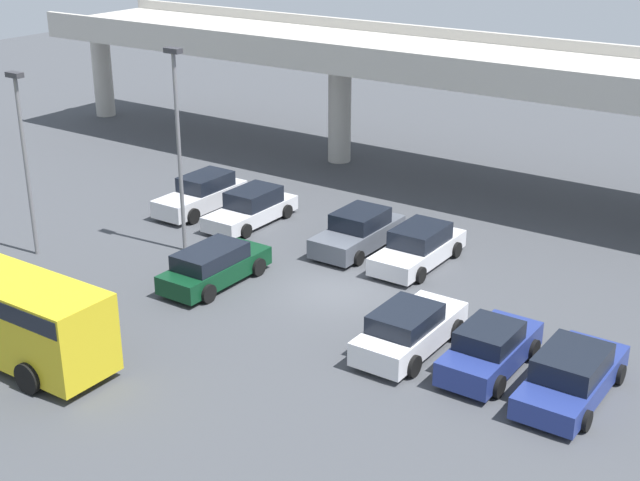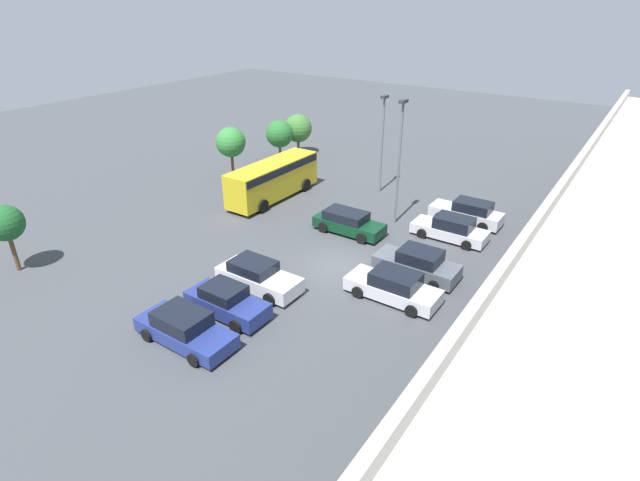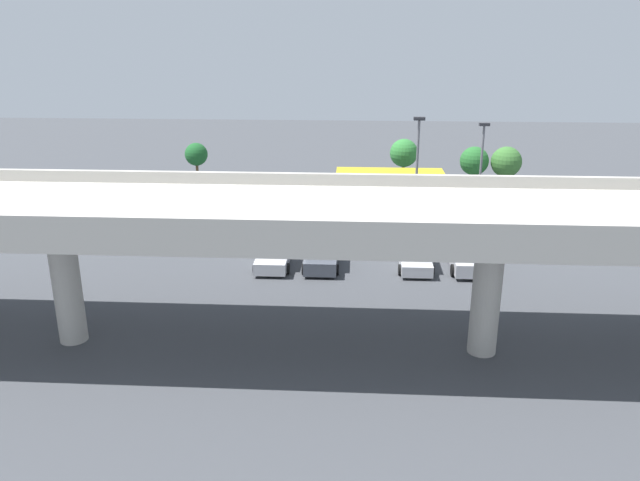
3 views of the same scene
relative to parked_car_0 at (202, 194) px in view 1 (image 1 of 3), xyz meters
The scene contains 13 objects.
ground_plane 10.80m from the parked_car_0, 21.80° to the right, with size 117.34×117.34×0.00m, color #424449.
highway_overpass 15.13m from the parked_car_0, 45.50° to the left, with size 55.98×7.74×7.02m.
parked_car_0 is the anchor object (origin of this frame).
parked_car_1 2.95m from the parked_car_0, ahead, with size 2.03×4.74×1.53m.
parked_car_2 8.32m from the parked_car_0, 45.32° to the right, with size 2.01×4.69×1.48m.
parked_car_3 8.44m from the parked_car_0, ahead, with size 2.12×4.68×1.61m.
parked_car_4 11.27m from the parked_car_0, ahead, with size 2.09×4.87×1.55m.
parked_car_5 15.74m from the parked_car_0, 23.61° to the right, with size 2.08×4.69×1.55m.
parked_car_6 18.11m from the parked_car_0, 19.32° to the right, with size 1.98×4.31×1.55m.
parked_car_7 20.62m from the parked_car_0, 17.11° to the right, with size 2.15×4.89×1.53m.
shuttle_bus 14.36m from the parked_car_0, 74.46° to the right, with size 8.44×2.56×2.80m.
lamp_post_near_aisle 8.85m from the parked_car_0, 104.65° to the right, with size 0.70×0.35×7.43m.
lamp_post_mid_lot 6.36m from the parked_car_0, 56.90° to the right, with size 0.70×0.35×8.28m.
Camera 1 is at (16.49, -24.88, 14.01)m, focal length 50.00 mm.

